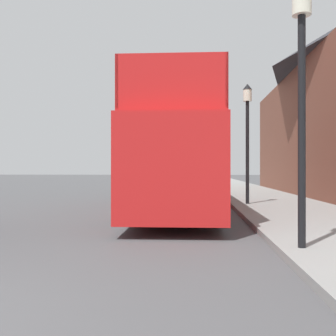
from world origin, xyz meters
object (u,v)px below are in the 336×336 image
object	(u,v)px
lamp_post_nearest	(302,60)
lamp_post_second	(247,121)
tour_bus	(178,161)
parked_car_ahead_of_bus	(200,184)

from	to	relation	value
lamp_post_nearest	lamp_post_second	xyz separation A→B (m)	(0.23, 8.40, -0.01)
tour_bus	parked_car_ahead_of_bus	world-z (taller)	tour_bus
parked_car_ahead_of_bus	lamp_post_nearest	bearing A→B (deg)	-85.62
parked_car_ahead_of_bus	lamp_post_nearest	world-z (taller)	lamp_post_nearest
tour_bus	lamp_post_nearest	world-z (taller)	lamp_post_nearest
lamp_post_nearest	lamp_post_second	distance (m)	8.40
tour_bus	parked_car_ahead_of_bus	bearing A→B (deg)	83.51
tour_bus	lamp_post_second	xyz separation A→B (m)	(2.58, 1.74, 1.56)
tour_bus	lamp_post_nearest	distance (m)	7.24
tour_bus	lamp_post_nearest	xyz separation A→B (m)	(2.35, -6.66, 1.57)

